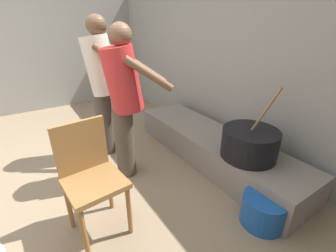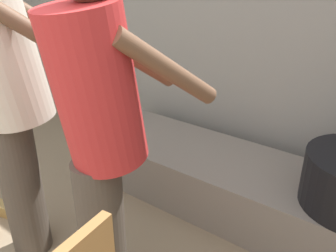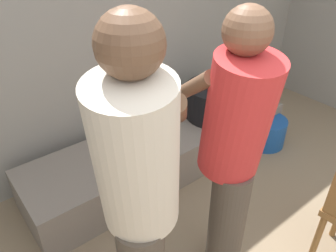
% 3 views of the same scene
% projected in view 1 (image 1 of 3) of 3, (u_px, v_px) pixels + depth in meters
% --- Properties ---
extents(ground_plane, '(10.67, 10.67, 0.00)m').
position_uv_depth(ground_plane, '(26.00, 197.00, 2.19)').
color(ground_plane, '#847056').
extents(block_enclosure_rear, '(5.53, 0.20, 2.03)m').
position_uv_depth(block_enclosure_rear, '(221.00, 64.00, 2.99)').
color(block_enclosure_rear, gray).
rests_on(block_enclosure_rear, ground_plane).
extents(hearth_ledge, '(2.28, 0.60, 0.34)m').
position_uv_depth(hearth_ledge, '(213.00, 147.00, 2.71)').
color(hearth_ledge, slate).
rests_on(hearth_ledge, ground_plane).
extents(cooking_pot_main, '(0.52, 0.52, 0.73)m').
position_uv_depth(cooking_pot_main, '(250.00, 143.00, 2.17)').
color(cooking_pot_main, black).
rests_on(cooking_pot_main, hearth_ledge).
extents(cook_in_red_shirt, '(0.50, 0.71, 1.52)m').
position_uv_depth(cook_in_red_shirt, '(124.00, 97.00, 2.19)').
color(cook_in_red_shirt, '#4C4238').
rests_on(cook_in_red_shirt, ground_plane).
extents(cook_in_cream_shirt, '(0.68, 0.70, 1.59)m').
position_uv_depth(cook_in_cream_shirt, '(102.00, 81.00, 2.58)').
color(cook_in_cream_shirt, '#4C4238').
rests_on(cook_in_cream_shirt, ground_plane).
extents(chair_brown_wood, '(0.43, 0.43, 0.88)m').
position_uv_depth(chair_brown_wood, '(90.00, 175.00, 1.69)').
color(chair_brown_wood, olive).
rests_on(chair_brown_wood, ground_plane).
extents(bucket_blue_plastic, '(0.35, 0.35, 0.25)m').
position_uv_depth(bucket_blue_plastic, '(264.00, 210.00, 1.86)').
color(bucket_blue_plastic, '#194C99').
rests_on(bucket_blue_plastic, ground_plane).
extents(firewood_pile, '(0.87, 0.43, 0.08)m').
position_uv_depth(firewood_pile, '(88.00, 133.00, 3.36)').
color(firewood_pile, olive).
rests_on(firewood_pile, ground_plane).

